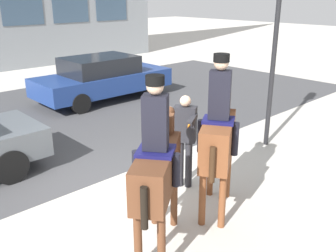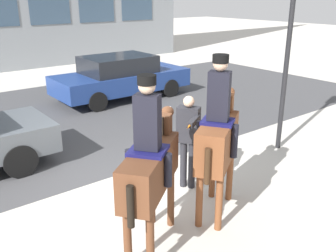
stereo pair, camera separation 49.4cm
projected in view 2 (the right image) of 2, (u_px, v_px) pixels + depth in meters
The scene contains 7 objects.
ground_plane at pixel (129, 185), 7.16m from camera, with size 80.00×80.00×0.00m, color beige.
road_surface at pixel (40, 122), 10.69m from camera, with size 22.80×8.50×0.01m.
mounted_horse_lead at pixel (151, 164), 5.08m from camera, with size 1.65×1.38×2.53m.
mounted_horse_companion at pixel (218, 136), 5.88m from camera, with size 1.57×1.19×2.64m.
pedestrian_bystander at pixel (188, 135), 6.76m from camera, with size 0.71×0.78×1.78m.
street_car_far_lane at pixel (121, 77), 12.89m from camera, with size 4.64×1.98×1.49m.
traffic_light at pixel (292, 19), 7.92m from camera, with size 0.24×0.29×4.46m.
Camera 2 is at (-3.32, -5.49, 3.46)m, focal length 40.00 mm.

